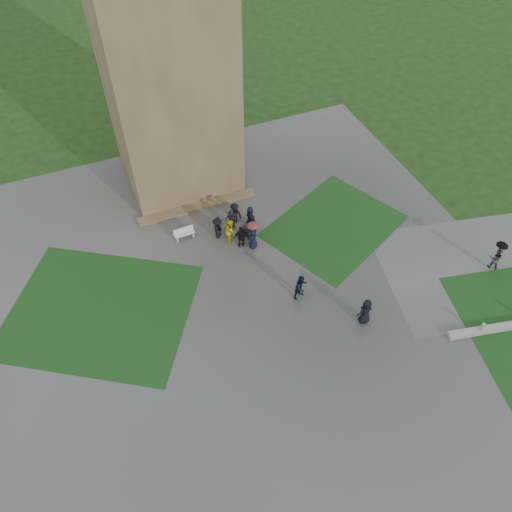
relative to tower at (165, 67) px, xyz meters
name	(u,v)px	position (x,y,z in m)	size (l,w,h in m)	color
ground	(251,317)	(0.00, -15.00, -9.00)	(120.00, 120.00, 0.00)	black
plaza	(239,293)	(0.00, -13.00, -8.99)	(34.00, 34.00, 0.02)	#3C3C39
lawn_inset_left	(100,310)	(-8.50, -11.00, -8.97)	(11.00, 9.00, 0.01)	#123613
lawn_inset_right	(334,226)	(8.50, -10.00, -8.97)	(9.00, 7.00, 0.01)	#123613
tower	(165,67)	(0.00, 0.00, 0.00)	(8.00, 8.00, 18.00)	brown
tower_plinth	(197,207)	(0.00, -4.40, -8.87)	(9.00, 0.80, 0.22)	brown
bench	(184,233)	(-1.78, -6.97, -8.55)	(1.45, 0.49, 0.83)	silver
visitor_cluster	(237,226)	(1.73, -8.22, -8.02)	(3.39, 3.88, 2.38)	black
pedestrian_mid	(301,287)	(3.50, -14.74, -8.03)	(0.92, 0.53, 1.90)	black
pedestrian_near	(366,311)	(6.23, -17.91, -8.01)	(0.95, 0.65, 1.95)	black
pedestrian_path	(497,254)	(16.37, -17.42, -7.73)	(0.90, 0.93, 2.30)	#3B3B40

